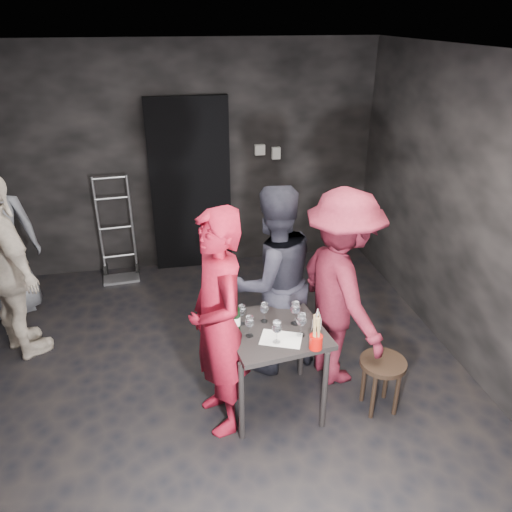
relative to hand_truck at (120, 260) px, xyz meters
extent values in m
cube|color=black|center=(0.92, -2.27, -0.23)|extent=(4.50, 5.00, 0.02)
cube|color=silver|center=(0.92, -2.27, 2.47)|extent=(4.50, 5.00, 0.02)
cube|color=black|center=(0.92, 0.23, 1.12)|extent=(4.50, 0.04, 2.70)
cube|color=black|center=(3.17, -2.27, 1.12)|extent=(0.04, 5.00, 2.70)
cube|color=black|center=(0.92, 0.17, 0.82)|extent=(0.95, 0.10, 2.10)
cube|color=#B7B7B2|center=(1.77, 0.18, 1.22)|extent=(0.12, 0.06, 0.12)
cube|color=#B7B7B2|center=(1.97, 0.18, 1.17)|extent=(0.10, 0.06, 0.14)
cylinder|color=#B2B2B7|center=(-0.19, 0.04, 0.41)|extent=(0.03, 0.03, 1.27)
cylinder|color=#B2B2B7|center=(0.19, 0.04, 0.41)|extent=(0.03, 0.03, 1.27)
cube|color=#B2B2B7|center=(0.00, -0.08, -0.21)|extent=(0.42, 0.23, 0.03)
cylinder|color=black|center=(-0.19, 0.07, -0.15)|extent=(0.04, 0.16, 0.16)
cylinder|color=black|center=(0.19, 0.07, -0.15)|extent=(0.04, 0.16, 0.16)
cube|color=black|center=(1.35, -2.52, 0.50)|extent=(0.72, 0.72, 0.04)
cylinder|color=black|center=(1.03, -2.84, 0.13)|extent=(0.04, 0.04, 0.71)
cylinder|color=black|center=(1.67, -2.84, 0.13)|extent=(0.04, 0.04, 0.71)
cylinder|color=black|center=(1.03, -2.20, 0.13)|extent=(0.04, 0.04, 0.71)
cylinder|color=black|center=(1.67, -2.20, 0.13)|extent=(0.04, 0.04, 0.71)
cylinder|color=black|center=(2.18, -2.72, 0.22)|extent=(0.37, 0.37, 0.04)
cylinder|color=black|center=(2.28, -2.62, -0.02)|extent=(0.04, 0.04, 0.41)
cylinder|color=black|center=(2.08, -2.62, -0.02)|extent=(0.04, 0.04, 0.41)
cylinder|color=black|center=(2.08, -2.82, -0.02)|extent=(0.04, 0.04, 0.41)
cylinder|color=black|center=(2.28, -2.82, -0.02)|extent=(0.04, 0.04, 0.41)
imported|color=maroon|center=(0.90, -2.60, 0.84)|extent=(0.67, 0.87, 2.14)
imported|color=#20202A|center=(1.45, -1.97, 0.76)|extent=(1.06, 0.75, 1.97)
imported|color=maroon|center=(1.97, -2.24, 0.77)|extent=(0.83, 1.38, 2.00)
imported|color=beige|center=(-0.82, -1.36, 0.82)|extent=(1.20, 1.33, 2.09)
cube|color=white|center=(1.36, -2.66, 0.52)|extent=(0.36, 0.30, 0.00)
cylinder|color=black|center=(1.04, -2.54, 0.63)|extent=(0.07, 0.07, 0.22)
cylinder|color=black|center=(1.04, -2.54, 0.79)|extent=(0.03, 0.03, 0.09)
cylinder|color=white|center=(1.04, -2.54, 0.64)|extent=(0.08, 0.08, 0.07)
cylinder|color=#C20C07|center=(1.58, -2.82, 0.58)|extent=(0.10, 0.10, 0.11)
camera|label=1|loc=(0.60, -5.63, 2.71)|focal=35.00mm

